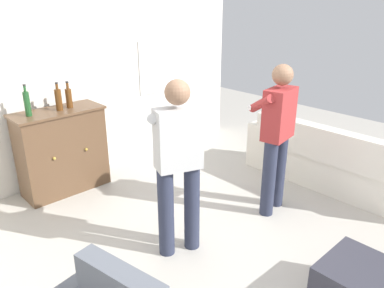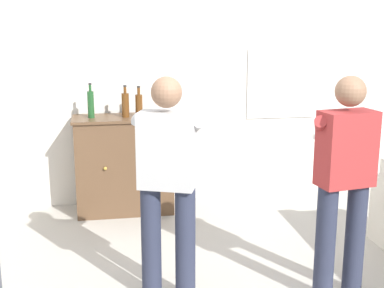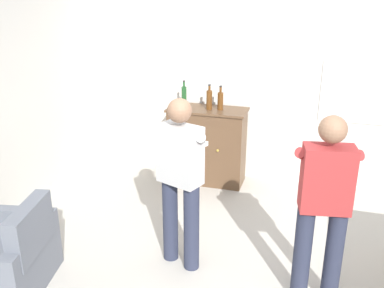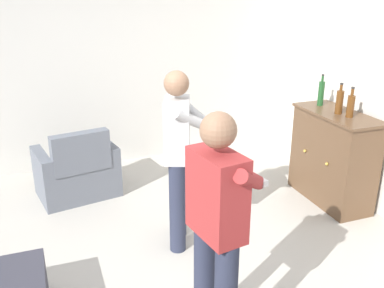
{
  "view_description": "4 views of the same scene",
  "coord_description": "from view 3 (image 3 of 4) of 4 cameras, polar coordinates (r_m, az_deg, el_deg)",
  "views": [
    {
      "loc": [
        -2.35,
        -1.93,
        2.3
      ],
      "look_at": [
        -0.18,
        0.38,
        1.06
      ],
      "focal_mm": 35.0,
      "sensor_mm": 36.0,
      "label": 1
    },
    {
      "loc": [
        -0.78,
        -3.28,
        2.08
      ],
      "look_at": [
        -0.18,
        0.36,
        1.2
      ],
      "focal_mm": 50.0,
      "sensor_mm": 36.0,
      "label": 2
    },
    {
      "loc": [
        0.77,
        -3.05,
        2.59
      ],
      "look_at": [
        -0.29,
        0.55,
        1.2
      ],
      "focal_mm": 40.0,
      "sensor_mm": 36.0,
      "label": 3
    },
    {
      "loc": [
        3.07,
        -0.73,
        2.35
      ],
      "look_at": [
        -0.2,
        0.46,
        1.06
      ],
      "focal_mm": 40.0,
      "sensor_mm": 36.0,
      "label": 4
    }
  ],
  "objects": [
    {
      "name": "bottle_liquor_amber",
      "position": [
        5.67,
        2.32,
        5.96
      ],
      "size": [
        0.08,
        0.08,
        0.34
      ],
      "color": "#593314",
      "rests_on": "sideboard_cabinet"
    },
    {
      "name": "person_standing_left",
      "position": [
        3.97,
        -1.48,
        -4.3
      ],
      "size": [
        0.52,
        0.52,
        1.68
      ],
      "color": "#282D42",
      "rests_on": "ground"
    },
    {
      "name": "wall_back_with_window",
      "position": [
        5.88,
        8.9,
        8.37
      ],
      "size": [
        5.2,
        0.15,
        2.8
      ],
      "color": "silver",
      "rests_on": "ground"
    },
    {
      "name": "bottle_wine_green",
      "position": [
        5.66,
        3.8,
        5.83
      ],
      "size": [
        0.08,
        0.08,
        0.32
      ],
      "color": "#593314",
      "rests_on": "sideboard_cabinet"
    },
    {
      "name": "person_standing_right",
      "position": [
        3.67,
        17.16,
        -7.49
      ],
      "size": [
        0.55,
        0.5,
        1.68
      ],
      "color": "#282D42",
      "rests_on": "ground"
    },
    {
      "name": "bottle_spirits_clear",
      "position": [
        5.78,
        -1.07,
        6.39
      ],
      "size": [
        0.07,
        0.07,
        0.36
      ],
      "color": "#1E4C23",
      "rests_on": "sideboard_cabinet"
    },
    {
      "name": "armchair",
      "position": [
        4.28,
        -23.0,
        -14.12
      ],
      "size": [
        0.79,
        0.98,
        0.85
      ],
      "color": "slate",
      "rests_on": "ground"
    },
    {
      "name": "sideboard_cabinet",
      "position": [
        5.89,
        2.02,
        -0.19
      ],
      "size": [
        1.06,
        0.49,
        1.05
      ],
      "color": "brown",
      "rests_on": "ground"
    }
  ]
}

